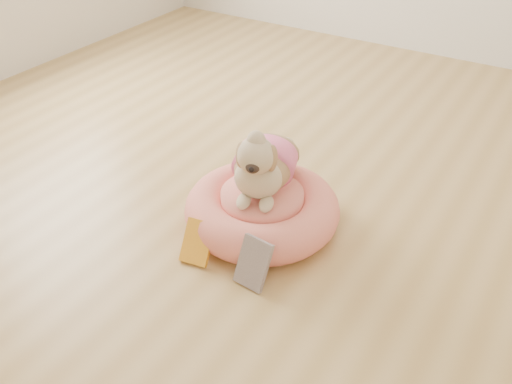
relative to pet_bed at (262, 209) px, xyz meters
The scene contains 5 objects.
floor 0.34m from the pet_bed, 150.34° to the left, with size 4.50×4.50×0.00m, color #AF8648.
pet_bed is the anchor object (origin of this frame).
dog 0.26m from the pet_bed, 119.10° to the left, with size 0.32×0.46×0.34m, color brown, non-canonical shape.
book_yellow 0.34m from the pet_bed, 108.65° to the right, with size 0.12×0.02×0.18m, color yellow.
book_white 0.36m from the pet_bed, 64.10° to the right, with size 0.13×0.02×0.19m, color silver.
Camera 1 is at (1.31, -1.86, 1.52)m, focal length 40.00 mm.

